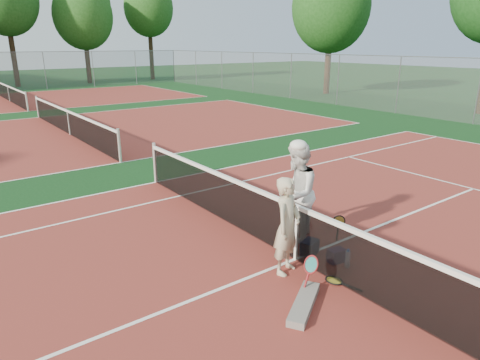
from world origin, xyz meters
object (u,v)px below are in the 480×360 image
(net_main, at_px, (297,233))
(racket_black_held, at_px, (338,230))
(player_b, at_px, (296,193))
(sports_bag_purple, at_px, (336,256))
(racket_spare, at_px, (334,281))
(player_a, at_px, (287,226))
(water_bottle, at_px, (348,259))
(sports_bag_navy, at_px, (309,247))
(racket_red, at_px, (311,274))

(net_main, distance_m, racket_black_held, 1.09)
(player_b, height_order, racket_black_held, player_b)
(sports_bag_purple, bearing_deg, racket_spare, -141.52)
(net_main, distance_m, player_a, 0.55)
(sports_bag_purple, relative_size, water_bottle, 0.97)
(net_main, relative_size, player_b, 5.76)
(player_a, xyz_separation_m, sports_bag_navy, (0.75, 0.19, -0.69))
(racket_spare, bearing_deg, sports_bag_navy, -39.43)
(sports_bag_purple, bearing_deg, racket_black_held, 39.41)
(sports_bag_navy, bearing_deg, water_bottle, -76.98)
(net_main, bearing_deg, player_b, 47.46)
(player_a, distance_m, player_b, 1.26)
(net_main, distance_m, sports_bag_purple, 0.80)
(racket_black_held, xyz_separation_m, water_bottle, (-0.56, -0.71, -0.14))
(racket_black_held, height_order, racket_spare, racket_black_held)
(player_a, xyz_separation_m, water_bottle, (0.92, -0.53, -0.67))
(racket_red, bearing_deg, sports_bag_navy, 33.69)
(player_b, height_order, racket_red, player_b)
(player_a, bearing_deg, racket_spare, -85.80)
(player_b, bearing_deg, racket_red, 16.83)
(net_main, height_order, water_bottle, net_main)
(player_b, xyz_separation_m, racket_red, (-1.05, -1.44, -0.68))
(water_bottle, bearing_deg, racket_spare, -160.55)
(sports_bag_purple, distance_m, water_bottle, 0.25)
(water_bottle, bearing_deg, sports_bag_navy, 103.02)
(player_b, relative_size, water_bottle, 6.36)
(net_main, relative_size, water_bottle, 36.60)
(racket_red, relative_size, racket_spare, 0.93)
(player_b, bearing_deg, net_main, 10.48)
(net_main, height_order, racket_spare, net_main)
(player_a, height_order, sports_bag_purple, player_a)
(racket_spare, bearing_deg, sports_bag_purple, -68.48)
(sports_bag_purple, bearing_deg, sports_bag_navy, 109.33)
(net_main, bearing_deg, sports_bag_navy, -0.63)
(sports_bag_navy, bearing_deg, racket_black_held, -1.64)
(net_main, relative_size, sports_bag_purple, 37.60)
(sports_bag_purple, bearing_deg, player_a, 162.55)
(racket_black_held, distance_m, racket_spare, 1.45)
(net_main, xyz_separation_m, water_bottle, (0.50, -0.73, -0.36))
(player_a, relative_size, racket_red, 2.94)
(player_b, xyz_separation_m, sports_bag_purple, (-0.04, -1.09, -0.84))
(player_b, distance_m, water_bottle, 1.55)
(player_a, height_order, player_b, player_b)
(player_a, distance_m, sports_bag_purple, 1.19)
(player_b, relative_size, racket_red, 3.43)
(net_main, xyz_separation_m, sports_bag_purple, (0.51, -0.49, -0.39))
(net_main, xyz_separation_m, player_a, (-0.42, -0.20, 0.31))
(racket_black_held, bearing_deg, racket_red, -20.37)
(sports_bag_navy, bearing_deg, sports_bag_purple, -70.67)
(player_a, relative_size, player_b, 0.86)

